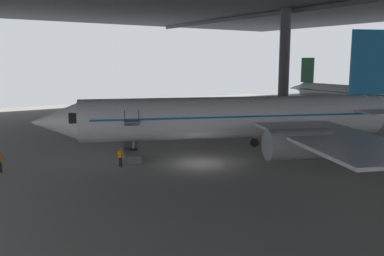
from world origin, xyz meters
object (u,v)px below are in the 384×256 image
(airplane_main, at_px, (242,117))
(crew_worker_near_nose, at_px, (0,161))
(crew_worker_by_stairs, at_px, (120,156))
(boarding_stairs, at_px, (132,151))
(baggage_tug, at_px, (356,158))
(airplane_distant, at_px, (347,93))

(airplane_main, bearing_deg, crew_worker_near_nose, -104.48)
(crew_worker_near_nose, xyz_separation_m, crew_worker_by_stairs, (3.73, 8.85, -0.06))
(boarding_stairs, xyz_separation_m, crew_worker_by_stairs, (1.89, -1.95, 0.18))
(boarding_stairs, relative_size, crew_worker_by_stairs, 2.93)
(airplane_main, distance_m, boarding_stairs, 11.03)
(crew_worker_near_nose, height_order, baggage_tug, crew_worker_near_nose)
(airplane_main, distance_m, crew_worker_by_stairs, 12.40)
(airplane_distant, bearing_deg, boarding_stairs, -75.58)
(airplane_main, height_order, crew_worker_near_nose, airplane_main)
(crew_worker_near_nose, distance_m, baggage_tug, 30.00)
(boarding_stairs, bearing_deg, airplane_main, 70.59)
(airplane_main, relative_size, crew_worker_near_nose, 21.43)
(crew_worker_by_stairs, bearing_deg, boarding_stairs, 134.05)
(crew_worker_by_stairs, bearing_deg, airplane_main, 82.14)
(airplane_main, distance_m, crew_worker_near_nose, 21.69)
(airplane_main, distance_m, baggage_tug, 10.81)
(airplane_main, relative_size, boarding_stairs, 7.71)
(crew_worker_near_nose, bearing_deg, airplane_main, 75.52)
(boarding_stairs, height_order, baggage_tug, boarding_stairs)
(crew_worker_by_stairs, relative_size, baggage_tug, 0.65)
(airplane_distant, bearing_deg, crew_worker_by_stairs, -74.11)
(airplane_distant, height_order, baggage_tug, airplane_distant)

